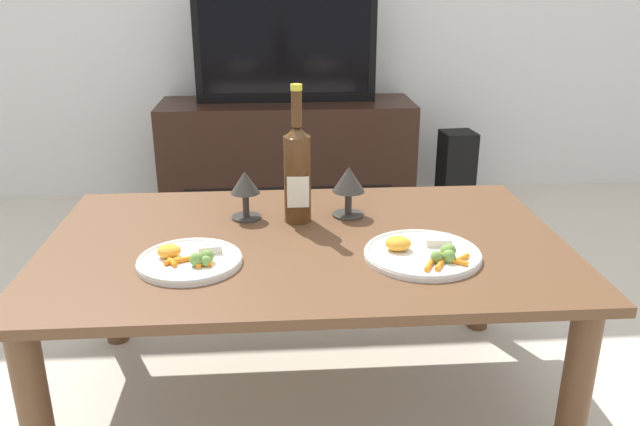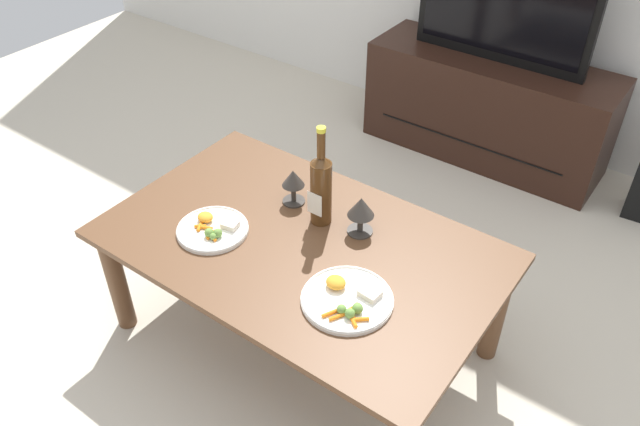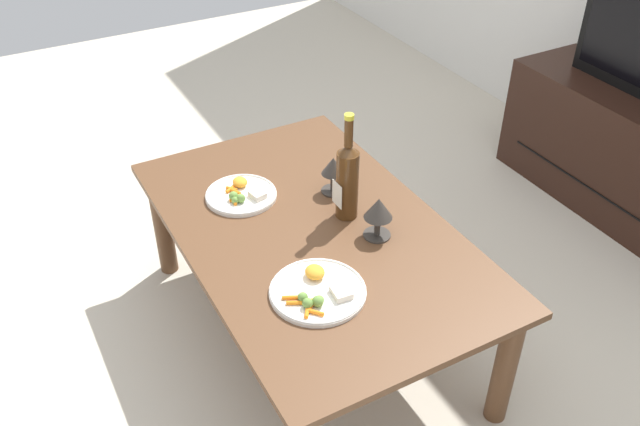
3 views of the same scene
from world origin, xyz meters
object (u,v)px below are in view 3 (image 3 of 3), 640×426
Objects in this scene: wine_bottle at (347,178)px; dinner_plate_right at (318,291)px; dining_table at (312,246)px; dinner_plate_left at (241,194)px; tv_stand at (635,159)px; goblet_right at (378,211)px; goblet_left at (333,169)px.

dinner_plate_right is (0.29, -0.27, -0.13)m from wine_bottle.
dining_table is 0.32m from dinner_plate_left.
dining_table is 1.61m from tv_stand.
dinner_plate_left is at bearing -134.87° from wine_bottle.
tv_stand is 8.63× the size of goblet_right.
wine_bottle reaches higher than dining_table.
tv_stand is 1.48m from goblet_right.
dining_table is 0.26m from wine_bottle.
dinner_plate_left is (-0.41, -0.30, -0.09)m from goblet_right.
goblet_right reaches higher than dinner_plate_right.
wine_bottle is 0.42m from dinner_plate_right.
goblet_right reaches higher than dining_table.
dining_table is 5.38× the size of dinner_plate_left.
goblet_right is (0.13, 0.17, 0.17)m from dining_table.
dinner_plate_right is (0.29, -1.73, 0.23)m from tv_stand.
wine_bottle is 2.75× the size of goblet_left.
dinner_plate_right is (0.44, -0.30, -0.08)m from goblet_left.
dinner_plate_left is 0.56m from dinner_plate_right.
dinner_plate_right is at bearing -34.30° from goblet_left.
dining_table is at bearing -128.40° from goblet_right.
tv_stand is 9.05× the size of goblet_left.
dining_table is at bearing 25.18° from dinner_plate_left.
goblet_left is (-0.15, -1.43, 0.31)m from tv_stand.
goblet_left reaches higher than dining_table.
dinner_plate_right is at bearing -80.50° from tv_stand.
goblet_left is (-0.16, 0.17, 0.17)m from dining_table.
tv_stand is 1.77m from dinner_plate_left.
goblet_left is 0.29m from goblet_right.
dining_table is at bearing -89.64° from tv_stand.
goblet_left is at bearing 145.70° from dinner_plate_right.
dining_table is at bearing -46.68° from goblet_left.
goblet_right is at bearing 11.56° from wine_bottle.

